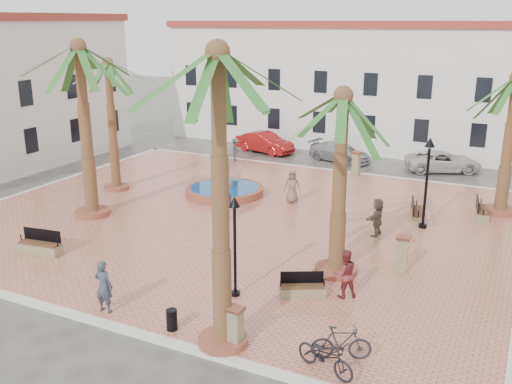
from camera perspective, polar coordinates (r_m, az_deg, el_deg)
ground at (r=28.47m, az=-1.81°, el=-2.82°), size 120.00×120.00×0.00m
plaza at (r=28.44m, az=-1.81°, el=-2.68°), size 26.00×22.00×0.15m
kerb_n at (r=38.07m, az=6.02°, el=2.31°), size 26.30×0.30×0.16m
kerb_s at (r=20.26m, az=-16.95°, el=-11.92°), size 26.30×0.30×0.16m
kerb_w at (r=36.17m, az=-20.29°, el=0.55°), size 0.30×22.30×0.16m
building_north at (r=45.67m, az=10.24°, el=10.54°), size 30.40×7.40×9.50m
fountain at (r=32.06m, az=-3.17°, el=0.29°), size 4.36×4.36×2.25m
palm_nw at (r=32.91m, az=-14.53°, el=11.04°), size 4.64×4.64×7.51m
palm_sw at (r=28.48m, az=-17.19°, el=11.84°), size 5.73×5.73×8.64m
palm_s at (r=15.36m, az=-3.81°, el=10.49°), size 4.96×4.96×8.97m
palm_e at (r=20.82m, az=8.64°, el=7.18°), size 5.29×5.29×7.21m
bench_s at (r=25.69m, az=-20.78°, el=-5.16°), size 1.98×0.85×1.01m
bench_se at (r=20.60m, az=4.64°, el=-9.70°), size 1.68×1.21×0.86m
bench_e at (r=29.07m, az=15.77°, el=-2.15°), size 1.02×1.97×1.00m
bench_ne at (r=30.37m, az=21.59°, el=-1.90°), size 0.85×1.95×1.00m
lamppost_s at (r=19.68m, az=-2.15°, el=-3.77°), size 0.40×0.40×3.70m
lamppost_e at (r=27.32m, az=16.81°, el=2.36°), size 0.47×0.47×4.33m
bollard_se at (r=17.41m, az=-2.06°, el=-13.33°), size 0.51×0.51×1.32m
bollard_n at (r=36.43m, az=9.98°, el=2.87°), size 0.59×0.59×1.52m
bollard_e at (r=22.88m, az=14.41°, el=-5.97°), size 0.58×0.58×1.48m
litter_bin at (r=18.65m, az=-8.42°, el=-12.52°), size 0.36×0.36×0.69m
cyclist_a at (r=19.90m, az=-14.98°, el=-9.08°), size 0.69×0.47×1.85m
bicycle_a at (r=16.54m, az=6.96°, el=-15.98°), size 2.03×1.25×1.00m
cyclist_b at (r=20.45m, az=8.87°, el=-8.07°), size 1.09×1.06×1.78m
bicycle_b at (r=17.11m, az=8.52°, el=-14.71°), size 1.81×1.17×1.06m
pedestrian_fountain_a at (r=30.50m, az=3.63°, el=0.57°), size 1.03×0.85×1.79m
pedestrian_fountain_b at (r=27.90m, az=-3.06°, el=-0.91°), size 1.17×0.95×1.87m
pedestrian_north at (r=39.64m, az=-2.07°, el=4.27°), size 0.79×1.13×1.60m
pedestrian_east at (r=26.38m, az=12.03°, el=-2.46°), size 0.65×1.66×1.75m
car_black at (r=43.11m, az=1.43°, el=4.86°), size 3.81×1.91×1.25m
car_red at (r=42.82m, az=0.88°, el=4.97°), size 4.87×2.74×1.52m
car_silver at (r=40.58m, az=8.38°, el=3.98°), size 4.85×2.88×1.32m
car_white at (r=39.35m, az=18.21°, el=2.91°), size 5.28×4.03×1.33m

